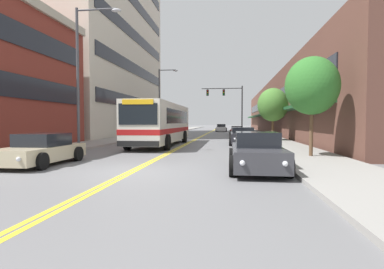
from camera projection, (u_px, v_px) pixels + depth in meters
The scene contains 20 objects.
ground_plane at pixel (208, 133), 47.29m from camera, with size 240.00×240.00×0.00m, color slate.
sidewalk_left at pixel (164, 132), 48.19m from camera, with size 3.28×106.00×0.14m.
sidewalk_right at pixel (254, 133), 46.39m from camera, with size 3.28×106.00×0.14m.
centre_line at pixel (208, 133), 47.29m from camera, with size 0.34×106.00×0.01m.
office_tower_left at pixel (94, 23), 40.65m from camera, with size 12.08×27.51×30.48m.
storefront_row_right at pixel (293, 109), 45.49m from camera, with size 9.10×68.00×7.60m.
city_bus at pixel (162, 122), 22.48m from camera, with size 2.84×11.54×3.06m.
car_champagne_parked_left_near at pixel (174, 131), 41.35m from camera, with size 2.12×4.31×1.17m.
car_beige_parked_left_mid at pixel (41, 150), 12.27m from camera, with size 2.06×4.32×1.28m.
car_navy_parked_left_far at pixel (162, 132), 34.57m from camera, with size 2.07×4.73×1.28m.
car_dark_grey_parked_right_foreground at pixel (257, 153), 10.79m from camera, with size 1.98×4.46×1.39m.
car_red_parked_right_mid at pixel (237, 131), 40.50m from camera, with size 1.99×4.43×1.20m.
car_black_parked_right_far at pixel (239, 134), 30.02m from camera, with size 2.04×4.68×1.22m.
car_charcoal_parked_right_end at pixel (243, 137), 22.99m from camera, with size 2.09×4.46×1.34m.
car_white_moving_lead at pixel (221, 128), 55.13m from camera, with size 2.03×4.30×1.37m.
traffic_signal_mast at pixel (229, 100), 44.66m from camera, with size 6.14×0.38×7.12m.
street_lamp_left_near at pixel (84, 66), 17.18m from camera, with size 2.72×0.28×8.27m.
street_lamp_left_far at pixel (162, 96), 37.10m from camera, with size 2.42×0.28×8.31m.
street_tree_right_near at pixel (312, 86), 14.11m from camera, with size 2.49×2.49×4.69m.
street_tree_right_mid at pixel (273, 105), 26.54m from camera, with size 2.68×2.68×4.62m.
Camera 1 is at (3.44, -10.21, 1.75)m, focal length 28.00 mm.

